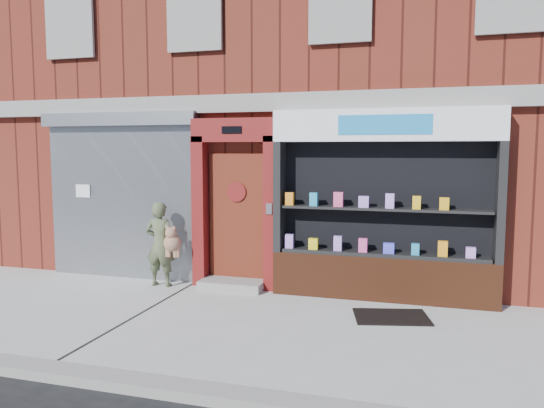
% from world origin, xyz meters
% --- Properties ---
extents(ground, '(80.00, 80.00, 0.00)m').
position_xyz_m(ground, '(0.00, 0.00, 0.00)').
color(ground, '#9E9E99').
rests_on(ground, ground).
extents(curb, '(60.00, 0.30, 0.12)m').
position_xyz_m(curb, '(0.00, -2.15, 0.06)').
color(curb, gray).
rests_on(curb, ground).
extents(building, '(12.00, 8.16, 8.00)m').
position_xyz_m(building, '(-0.00, 5.99, 4.00)').
color(building, maroon).
rests_on(building, ground).
extents(shutter_bay, '(3.10, 0.30, 3.04)m').
position_xyz_m(shutter_bay, '(-3.00, 1.93, 1.72)').
color(shutter_bay, gray).
rests_on(shutter_bay, ground).
extents(red_door_bay, '(1.52, 0.58, 2.90)m').
position_xyz_m(red_door_bay, '(-0.75, 1.86, 1.46)').
color(red_door_bay, '#601010').
rests_on(red_door_bay, ground).
extents(pharmacy_bay, '(3.50, 0.41, 3.00)m').
position_xyz_m(pharmacy_bay, '(1.75, 1.81, 1.37)').
color(pharmacy_bay, '#552714').
rests_on(pharmacy_bay, ground).
extents(woman, '(0.70, 0.41, 1.48)m').
position_xyz_m(woman, '(-2.00, 1.54, 0.75)').
color(woman, '#4C5739').
rests_on(woman, ground).
extents(doormat, '(1.17, 0.94, 0.03)m').
position_xyz_m(doormat, '(1.96, 0.89, 0.01)').
color(doormat, black).
rests_on(doormat, ground).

